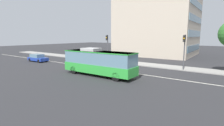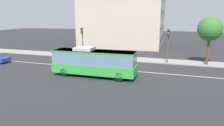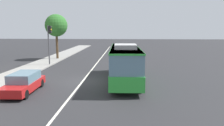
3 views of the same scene
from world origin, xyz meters
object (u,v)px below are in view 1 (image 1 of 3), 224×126
(sedan_red, at_px, (111,61))
(traffic_light_mid_block, at_px, (107,43))
(transit_bus, at_px, (99,61))
(traffic_light_near_corner, at_px, (184,46))
(sedan_blue, at_px, (38,58))

(sedan_red, distance_m, traffic_light_mid_block, 4.46)
(sedan_red, relative_size, traffic_light_mid_block, 0.88)
(transit_bus, relative_size, sedan_red, 2.20)
(traffic_light_near_corner, height_order, traffic_light_mid_block, same)
(transit_bus, distance_m, traffic_light_mid_block, 11.90)
(transit_bus, height_order, sedan_blue, transit_bus)
(transit_bus, distance_m, traffic_light_near_corner, 12.53)
(sedan_red, height_order, sedan_blue, same)
(sedan_red, bearing_deg, transit_bus, 114.27)
(traffic_light_near_corner, relative_size, traffic_light_mid_block, 1.00)
(sedan_red, xyz_separation_m, traffic_light_mid_block, (-2.59, 2.27, 2.84))
(sedan_blue, xyz_separation_m, traffic_light_near_corner, (25.49, 7.50, 2.84))
(transit_bus, relative_size, sedan_blue, 2.21)
(sedan_blue, bearing_deg, sedan_red, 19.50)
(transit_bus, bearing_deg, sedan_blue, 171.66)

